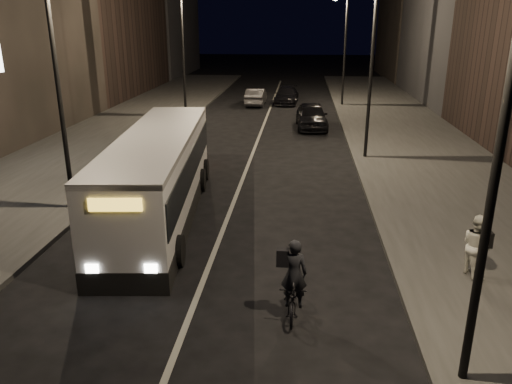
% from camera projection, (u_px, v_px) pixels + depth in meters
% --- Properties ---
extents(ground, '(180.00, 180.00, 0.00)m').
position_uv_depth(ground, '(207.00, 270.00, 13.66)').
color(ground, black).
rests_on(ground, ground).
extents(sidewalk_right, '(7.00, 70.00, 0.16)m').
position_uv_depth(sidewalk_right, '(417.00, 149.00, 26.07)').
color(sidewalk_right, '#323230').
rests_on(sidewalk_right, ground).
extents(sidewalk_left, '(7.00, 70.00, 0.16)m').
position_uv_depth(sidewalk_left, '(102.00, 142.00, 27.54)').
color(sidewalk_left, '#323230').
rests_on(sidewalk_left, ground).
extents(streetlight_right_near, '(1.20, 0.44, 8.12)m').
position_uv_depth(streetlight_right_near, '(490.00, 97.00, 7.68)').
color(streetlight_right_near, black).
rests_on(streetlight_right_near, sidewalk_right).
extents(streetlight_right_mid, '(1.20, 0.44, 8.12)m').
position_uv_depth(streetlight_right_mid, '(367.00, 46.00, 22.73)').
color(streetlight_right_mid, black).
rests_on(streetlight_right_mid, sidewalk_right).
extents(streetlight_right_far, '(1.20, 0.44, 8.12)m').
position_uv_depth(streetlight_right_far, '(342.00, 36.00, 37.79)').
color(streetlight_right_far, black).
rests_on(streetlight_right_far, sidewalk_right).
extents(streetlight_left_near, '(1.20, 0.44, 8.12)m').
position_uv_depth(streetlight_left_near, '(62.00, 57.00, 16.13)').
color(streetlight_left_near, black).
rests_on(streetlight_left_near, sidewalk_left).
extents(streetlight_left_far, '(1.20, 0.44, 8.12)m').
position_uv_depth(streetlight_left_far, '(186.00, 38.00, 33.07)').
color(streetlight_left_far, black).
rests_on(streetlight_left_far, sidewalk_left).
extents(city_bus, '(3.32, 10.93, 2.91)m').
position_uv_depth(city_bus, '(159.00, 172.00, 16.96)').
color(city_bus, silver).
rests_on(city_bus, ground).
extents(cyclist_on_bicycle, '(0.61, 1.72, 1.98)m').
position_uv_depth(cyclist_on_bicycle, '(293.00, 290.00, 11.37)').
color(cyclist_on_bicycle, black).
rests_on(cyclist_on_bicycle, ground).
extents(pedestrian_woman, '(0.85, 0.96, 1.67)m').
position_uv_depth(pedestrian_woman, '(476.00, 245.00, 12.83)').
color(pedestrian_woman, silver).
rests_on(pedestrian_woman, sidewalk_right).
extents(car_near, '(2.11, 4.73, 1.58)m').
position_uv_depth(car_near, '(311.00, 116.00, 31.28)').
color(car_near, black).
rests_on(car_near, ground).
extents(car_mid, '(1.46, 4.07, 1.34)m').
position_uv_depth(car_mid, '(256.00, 97.00, 39.86)').
color(car_mid, '#333235').
rests_on(car_mid, ground).
extents(car_far, '(1.99, 4.52, 1.29)m').
position_uv_depth(car_far, '(287.00, 96.00, 40.66)').
color(car_far, black).
rests_on(car_far, ground).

